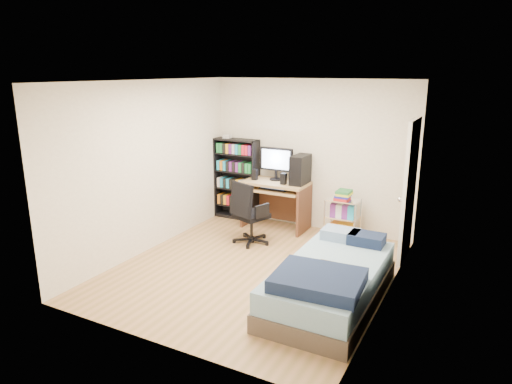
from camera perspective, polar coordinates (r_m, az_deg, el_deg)
The scene contains 7 objects.
room at distance 5.91m, azimuth -0.17°, elevation 1.51°, with size 3.58×4.08×2.58m.
media_shelf at distance 8.22m, azimuth -2.44°, elevation 1.77°, with size 0.82×0.27×1.51m.
computer_desk at distance 7.70m, azimuth 3.42°, elevation 0.76°, with size 1.08×0.63×1.36m.
office_chair at distance 7.10m, azimuth -0.83°, elevation -4.00°, with size 0.75×0.75×0.99m.
wire_cart at distance 7.32m, azimuth 10.83°, elevation -1.90°, with size 0.51×0.37×0.82m.
bed at distance 5.44m, azimuth 9.29°, elevation -10.96°, with size 1.06×2.11×0.60m.
door at distance 6.70m, azimuth 18.61°, elevation 0.13°, with size 0.12×0.80×2.00m.
Camera 1 is at (2.69, -5.07, 2.63)m, focal length 32.00 mm.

